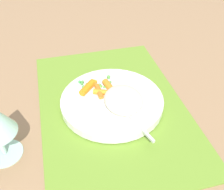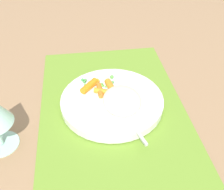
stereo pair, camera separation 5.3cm
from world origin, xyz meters
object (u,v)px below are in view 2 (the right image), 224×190
Objects in this scene: carrot_portion at (97,87)px; fork at (119,107)px; plate at (112,101)px; rice_mound at (122,100)px.

fork is at bearing -149.94° from carrot_portion.
plate is 3.00× the size of carrot_portion.
carrot_portion is (0.04, 0.03, 0.02)m from plate.
plate is at bearing 17.30° from fork.
rice_mound is 0.51× the size of fork.
rice_mound is (-0.03, -0.02, 0.03)m from plate.
carrot_portion reaches higher than plate.
rice_mound reaches higher than carrot_portion.
plate is at bearing 28.88° from rice_mound.
rice_mound is 0.09m from carrot_portion.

